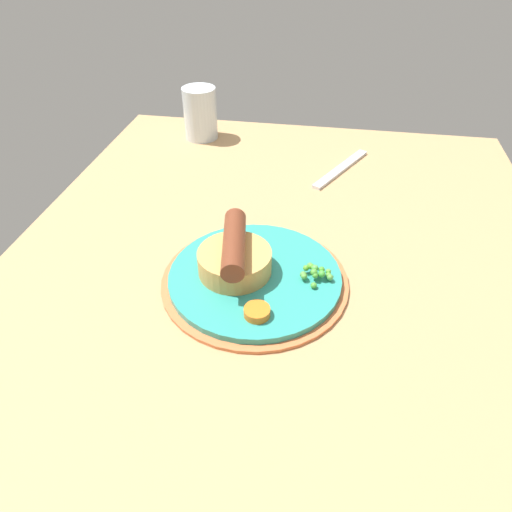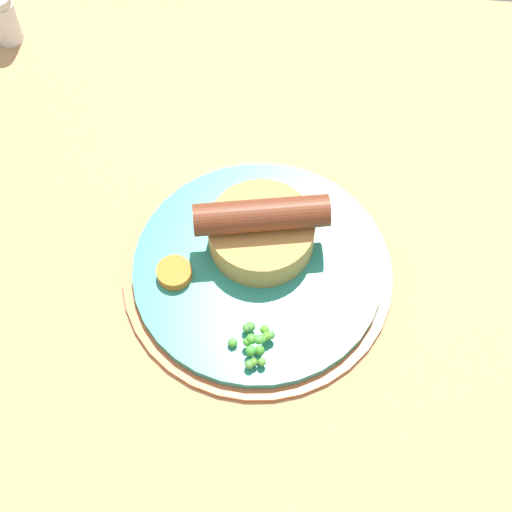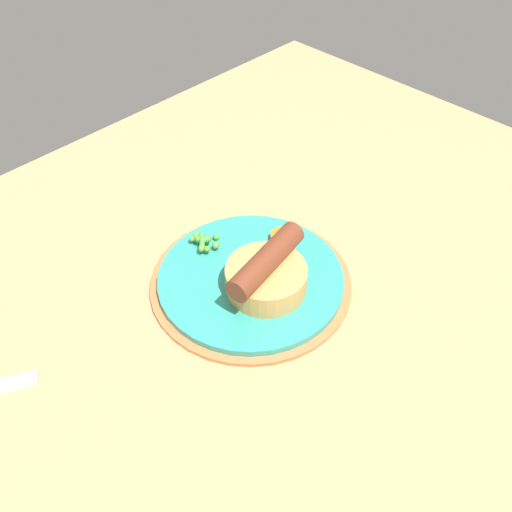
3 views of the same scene
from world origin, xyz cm
name	(u,v)px [view 3 (image 3 of 3)]	position (x,y,z in cm)	size (l,w,h in cm)	color
dining_table	(242,273)	(0.00, 0.00, 1.50)	(110.00, 80.00, 3.00)	tan
dinner_plate	(251,280)	(-1.50, -3.04, 3.57)	(24.88, 24.88, 1.40)	#CC6B3D
sausage_pudding	(266,274)	(-1.60, -5.73, 6.77)	(12.31, 9.72, 6.05)	tan
pea_pile	(205,241)	(-1.93, 4.83, 5.39)	(4.11, 4.29, 1.84)	#43952B
carrot_slice_0	(282,237)	(5.91, -1.51, 4.93)	(3.18, 3.18, 1.07)	orange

